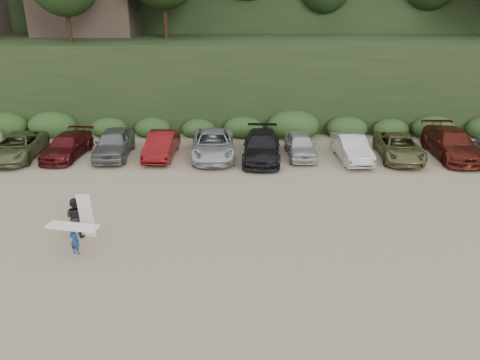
{
  "coord_description": "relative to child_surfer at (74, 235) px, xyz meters",
  "views": [
    {
      "loc": [
        1.19,
        -16.88,
        9.28
      ],
      "look_at": [
        0.86,
        3.0,
        1.3
      ],
      "focal_mm": 35.0,
      "sensor_mm": 36.0,
      "label": 1
    }
  ],
  "objects": [
    {
      "name": "adult_surfer",
      "position": [
        -0.38,
        1.43,
        0.03
      ],
      "size": [
        1.28,
        0.86,
        1.95
      ],
      "color": "black",
      "rests_on": "ground"
    },
    {
      "name": "child_surfer",
      "position": [
        0.0,
        0.0,
        0.0
      ],
      "size": [
        2.05,
        0.89,
        1.19
      ],
      "color": "navy",
      "rests_on": "ground"
    },
    {
      "name": "ground",
      "position": [
        5.34,
        1.42,
        -0.81
      ],
      "size": [
        120.0,
        120.0,
        0.0
      ],
      "primitive_type": "plane",
      "color": "tan",
      "rests_on": "ground"
    },
    {
      "name": "parked_cars",
      "position": [
        5.49,
        11.4,
        -0.06
      ],
      "size": [
        39.94,
        6.18,
        1.65
      ],
      "color": "silver",
      "rests_on": "ground"
    }
  ]
}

